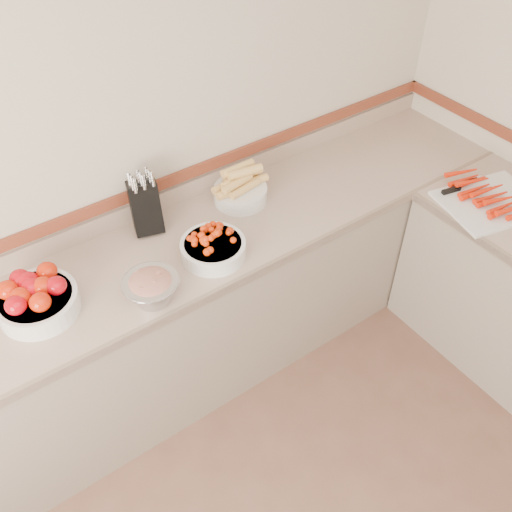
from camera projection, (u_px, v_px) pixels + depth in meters
back_wall at (105, 155)px, 2.49m from camera, size 4.00×0.00×4.00m
counter_back at (162, 326)px, 2.88m from camera, size 4.00×0.65×1.08m
knife_block at (145, 206)px, 2.66m from camera, size 0.18×0.20×0.33m
tomato_bowl at (36, 298)px, 2.32m from camera, size 0.34×0.34×0.16m
cherry_tomato_bowl at (213, 247)px, 2.58m from camera, size 0.30×0.30×0.16m
corn_bowl at (240, 189)px, 2.86m from camera, size 0.30×0.27×0.20m
rhubarb_bowl at (151, 288)px, 2.37m from camera, size 0.24×0.24×0.13m
cutting_board at (489, 198)px, 2.88m from camera, size 0.57×0.50×0.07m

